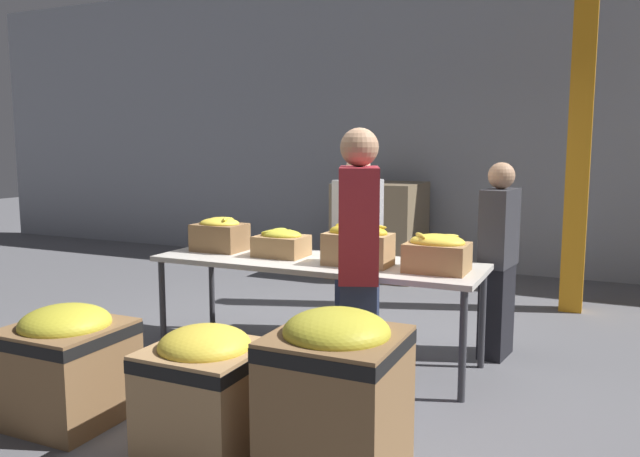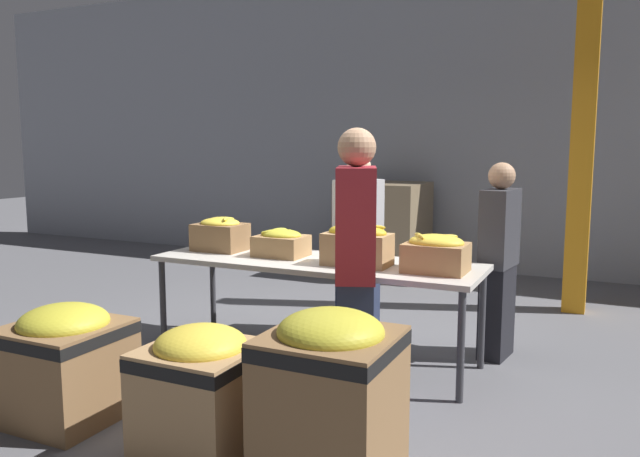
% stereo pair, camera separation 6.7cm
% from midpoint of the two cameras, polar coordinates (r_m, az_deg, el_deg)
% --- Properties ---
extents(ground_plane, '(30.00, 30.00, 0.00)m').
position_cam_midpoint_polar(ground_plane, '(4.97, 0.01, -11.82)').
color(ground_plane, slate).
extents(wall_back, '(16.00, 0.08, 4.00)m').
position_cam_midpoint_polar(wall_back, '(8.49, 11.88, 9.82)').
color(wall_back, '#9399A3').
rests_on(wall_back, ground_plane).
extents(sorting_table, '(2.52, 0.81, 0.79)m').
position_cam_midpoint_polar(sorting_table, '(4.78, 0.01, -3.51)').
color(sorting_table, beige).
rests_on(sorting_table, ground_plane).
extents(banana_box_0, '(0.41, 0.31, 0.29)m').
position_cam_midpoint_polar(banana_box_0, '(5.24, -8.75, -0.47)').
color(banana_box_0, olive).
rests_on(banana_box_0, sorting_table).
extents(banana_box_1, '(0.39, 0.32, 0.22)m').
position_cam_midpoint_polar(banana_box_1, '(4.92, -3.19, -1.29)').
color(banana_box_1, '#A37A4C').
rests_on(banana_box_1, sorting_table).
extents(banana_box_2, '(0.48, 0.27, 0.32)m').
position_cam_midpoint_polar(banana_box_2, '(4.54, 3.85, -1.44)').
color(banana_box_2, tan).
rests_on(banana_box_2, sorting_table).
extents(banana_box_3, '(0.42, 0.33, 0.27)m').
position_cam_midpoint_polar(banana_box_3, '(4.39, 10.99, -2.18)').
color(banana_box_3, '#A37A4C').
rests_on(banana_box_3, sorting_table).
extents(volunteer_0, '(0.26, 0.43, 1.53)m').
position_cam_midpoint_polar(volunteer_0, '(5.03, 16.37, -2.95)').
color(volunteer_0, black).
rests_on(volunteer_0, ground_plane).
extents(volunteer_1, '(0.39, 0.53, 1.76)m').
position_cam_midpoint_polar(volunteer_1, '(3.88, 3.79, -3.99)').
color(volunteer_1, '#2D3856').
rests_on(volunteer_1, ground_plane).
extents(volunteer_2, '(0.36, 0.47, 1.58)m').
position_cam_midpoint_polar(volunteer_2, '(5.38, 3.87, -1.72)').
color(volunteer_2, '#2D3856').
rests_on(volunteer_2, ground_plane).
extents(donation_bin_0, '(0.63, 0.63, 0.71)m').
position_cam_midpoint_polar(donation_bin_0, '(4.13, -21.79, -11.00)').
color(donation_bin_0, olive).
rests_on(donation_bin_0, ground_plane).
extents(donation_bin_1, '(0.58, 0.58, 0.70)m').
position_cam_midpoint_polar(donation_bin_1, '(3.50, -10.22, -14.02)').
color(donation_bin_1, tan).
rests_on(donation_bin_1, ground_plane).
extents(donation_bin_2, '(0.61, 0.61, 0.88)m').
position_cam_midpoint_polar(donation_bin_2, '(3.11, 1.60, -14.87)').
color(donation_bin_2, olive).
rests_on(donation_bin_2, ground_plane).
extents(support_pillar, '(0.22, 0.22, 4.00)m').
position_cam_midpoint_polar(support_pillar, '(6.63, 23.29, 10.01)').
color(support_pillar, orange).
rests_on(support_pillar, ground_plane).
extents(pallet_stack_0, '(1.09, 1.09, 1.18)m').
position_cam_midpoint_polar(pallet_stack_0, '(8.00, 6.08, -0.12)').
color(pallet_stack_0, olive).
rests_on(pallet_stack_0, ground_plane).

